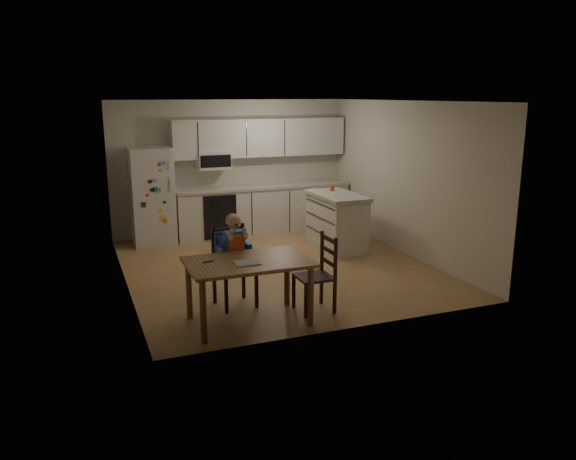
% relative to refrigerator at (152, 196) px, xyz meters
% --- Properties ---
extents(room, '(4.52, 5.01, 2.51)m').
position_rel_refrigerator_xyz_m(room, '(1.55, -1.67, 0.40)').
color(room, '#9B6A45').
rests_on(room, ground).
extents(refrigerator, '(0.72, 0.70, 1.70)m').
position_rel_refrigerator_xyz_m(refrigerator, '(0.00, 0.00, 0.00)').
color(refrigerator, silver).
rests_on(refrigerator, ground).
extents(kitchen_run, '(3.37, 0.62, 2.15)m').
position_rel_refrigerator_xyz_m(kitchen_run, '(2.05, 0.09, 0.03)').
color(kitchen_run, silver).
rests_on(kitchen_run, ground).
extents(kitchen_island, '(0.68, 1.29, 0.96)m').
position_rel_refrigerator_xyz_m(kitchen_island, '(2.87, -1.52, -0.37)').
color(kitchen_island, silver).
rests_on(kitchen_island, ground).
extents(red_cup, '(0.08, 0.08, 0.09)m').
position_rel_refrigerator_xyz_m(red_cup, '(2.92, -1.22, 0.15)').
color(red_cup, red).
rests_on(red_cup, kitchen_island).
extents(dining_table, '(1.40, 0.90, 0.75)m').
position_rel_refrigerator_xyz_m(dining_table, '(0.50, -4.05, -0.20)').
color(dining_table, brown).
rests_on(dining_table, ground).
extents(napkin, '(0.27, 0.24, 0.01)m').
position_rel_refrigerator_xyz_m(napkin, '(0.45, -4.15, -0.09)').
color(napkin, '#ADADB2').
rests_on(napkin, dining_table).
extents(toddler_spoon, '(0.12, 0.06, 0.02)m').
position_rel_refrigerator_xyz_m(toddler_spoon, '(0.05, -3.95, -0.09)').
color(toddler_spoon, '#193CB0').
rests_on(toddler_spoon, dining_table).
extents(chair_booster, '(0.49, 0.49, 1.18)m').
position_rel_refrigerator_xyz_m(chair_booster, '(0.49, -3.43, -0.14)').
color(chair_booster, black).
rests_on(chair_booster, ground).
extents(chair_side, '(0.42, 0.42, 0.95)m').
position_rel_refrigerator_xyz_m(chair_side, '(1.44, -4.00, -0.31)').
color(chair_side, black).
rests_on(chair_side, ground).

